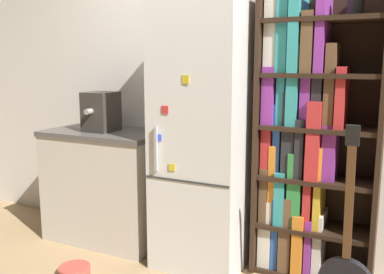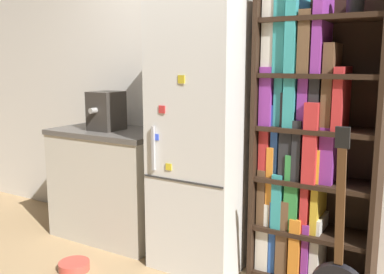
{
  "view_description": "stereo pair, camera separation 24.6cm",
  "coord_description": "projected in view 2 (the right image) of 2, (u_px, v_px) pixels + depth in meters",
  "views": [
    {
      "loc": [
        1.22,
        -2.57,
        1.45
      ],
      "look_at": [
        -0.11,
        0.15,
        0.92
      ],
      "focal_mm": 40.0,
      "sensor_mm": 36.0,
      "label": 1
    },
    {
      "loc": [
        1.44,
        -2.45,
        1.45
      ],
      "look_at": [
        -0.11,
        0.15,
        0.92
      ],
      "focal_mm": 40.0,
      "sensor_mm": 36.0,
      "label": 2
    }
  ],
  "objects": [
    {
      "name": "espresso_machine",
      "position": [
        106.0,
        111.0,
        3.44
      ],
      "size": [
        0.22,
        0.3,
        0.31
      ],
      "color": "#38332D",
      "rests_on": "kitchen_counter"
    },
    {
      "name": "kitchen_counter",
      "position": [
        113.0,
        183.0,
        3.56
      ],
      "size": [
        0.97,
        0.58,
        0.91
      ],
      "color": "beige",
      "rests_on": "ground_plane"
    },
    {
      "name": "ground_plane",
      "position": [
        194.0,
        268.0,
        3.05
      ],
      "size": [
        16.0,
        16.0,
        0.0
      ],
      "primitive_type": "plane",
      "color": "tan"
    },
    {
      "name": "pet_bowl",
      "position": [
        74.0,
        266.0,
        3.01
      ],
      "size": [
        0.22,
        0.22,
        0.06
      ],
      "color": "#D84C3F",
      "rests_on": "ground_plane"
    },
    {
      "name": "bookshelf",
      "position": [
        306.0,
        137.0,
        2.8
      ],
      "size": [
        0.79,
        0.35,
        2.05
      ],
      "color": "black",
      "rests_on": "ground_plane"
    },
    {
      "name": "refrigerator",
      "position": [
        205.0,
        138.0,
        3.02
      ],
      "size": [
        0.62,
        0.64,
        1.83
      ],
      "color": "white",
      "rests_on": "ground_plane"
    },
    {
      "name": "wall_back",
      "position": [
        226.0,
        82.0,
        3.23
      ],
      "size": [
        8.0,
        0.05,
        2.6
      ],
      "color": "white",
      "rests_on": "ground_plane"
    }
  ]
}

